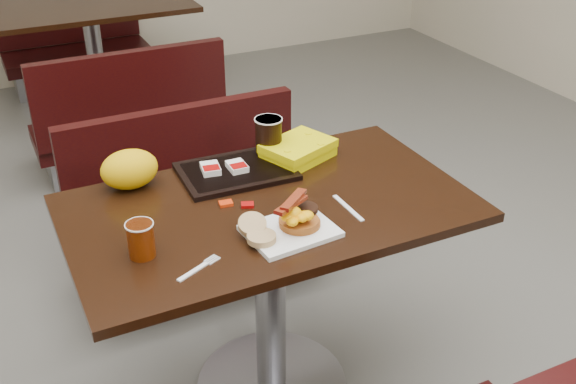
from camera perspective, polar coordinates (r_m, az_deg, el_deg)
name	(u,v)px	position (r m, az deg, el deg)	size (l,w,h in m)	color
table_near	(271,303)	(2.28, -1.45, -9.15)	(1.20, 0.70, 0.75)	black
bench_near_n	(199,208)	(2.83, -7.35, -1.33)	(1.00, 0.46, 0.72)	black
table_far	(97,65)	(4.52, -15.52, 10.05)	(1.20, 0.70, 0.75)	black
bench_far_s	(125,106)	(3.88, -13.30, 6.90)	(1.00, 0.46, 0.72)	black
bench_far_n	(75,38)	(5.18, -17.16, 12.09)	(1.00, 0.46, 0.72)	black
platter	(290,231)	(1.93, 0.19, -3.24)	(0.24, 0.19, 0.01)	white
pancake_stack	(300,221)	(1.93, 0.97, -2.44)	(0.12, 0.12, 0.02)	#A04E1A
sausage_patty	(305,209)	(1.96, 1.42, -1.38)	(0.07, 0.07, 0.01)	black
scrambled_eggs	(294,215)	(1.89, 0.46, -1.93)	(0.08, 0.07, 0.04)	#FFBC05
bacon_strips	(291,204)	(1.89, 0.27, -0.97)	(0.15, 0.07, 0.01)	#4E0905
muffin_bottom	(262,238)	(1.87, -2.20, -3.79)	(0.08, 0.08, 0.02)	tan
muffin_top	(252,224)	(1.90, -2.97, -2.70)	(0.08, 0.08, 0.02)	tan
coffee_cup_near	(141,240)	(1.85, -12.04, -3.88)	(0.07, 0.07, 0.10)	#862904
fork	(193,272)	(1.79, -7.86, -6.54)	(0.14, 0.03, 0.00)	white
knife	(348,208)	(2.05, 4.98, -1.32)	(0.16, 0.01, 0.00)	white
condiment_syrup	(226,203)	(2.07, -5.15, -0.95)	(0.04, 0.03, 0.01)	red
condiment_ketchup	(247,205)	(2.06, -3.36, -1.07)	(0.04, 0.03, 0.01)	#8C0504
tray	(236,171)	(2.24, -4.29, 1.71)	(0.36, 0.25, 0.02)	black
hashbrown_sleeve_left	(211,169)	(2.22, -6.41, 1.93)	(0.06, 0.08, 0.02)	silver
hashbrown_sleeve_right	(237,167)	(2.23, -4.23, 2.11)	(0.06, 0.08, 0.02)	silver
coffee_cup_far	(269,136)	(2.31, -1.61, 4.67)	(0.09, 0.09, 0.12)	black
clamshell	(298,150)	(2.32, 0.83, 3.47)	(0.22, 0.17, 0.06)	#DBCE03
paper_bag	(129,169)	(2.18, -12.96, 1.85)	(0.18, 0.13, 0.12)	orange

